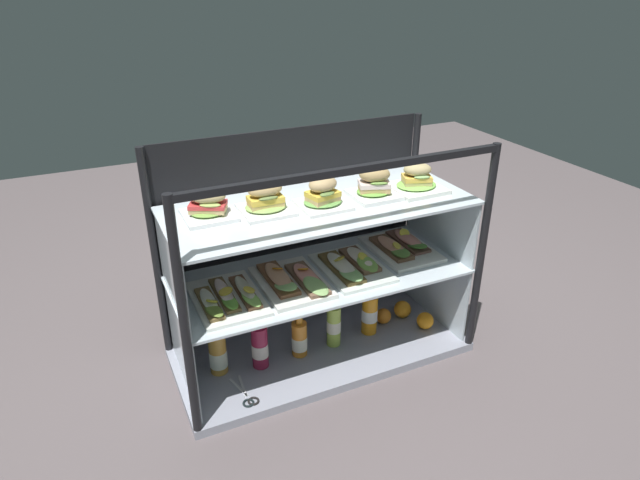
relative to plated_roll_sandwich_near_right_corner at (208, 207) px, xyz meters
name	(u,v)px	position (x,y,z in m)	size (l,w,h in m)	color
ground_plane	(320,354)	(0.41, -0.06, -0.74)	(6.00, 6.00, 0.02)	#5F5456
case_base_deck	(320,349)	(0.41, -0.06, -0.71)	(1.21, 0.53, 0.04)	#9699A7
case_frame	(304,234)	(0.41, 0.10, -0.23)	(1.21, 0.53, 0.91)	black
riser_lower_tier	(320,312)	(0.41, -0.06, -0.52)	(1.14, 0.47, 0.34)	silver
shelf_lower_glass	(320,275)	(0.41, -0.06, -0.34)	(1.16, 0.48, 0.01)	silver
riser_upper_tier	(320,241)	(0.41, -0.06, -0.20)	(1.14, 0.47, 0.29)	silver
shelf_upper_glass	(320,206)	(0.41, -0.06, -0.05)	(1.16, 0.48, 0.01)	silver
plated_roll_sandwich_near_right_corner	(208,207)	(0.00, 0.00, 0.00)	(0.18, 0.18, 0.11)	white
plated_roll_sandwich_near_left_corner	(266,201)	(0.20, -0.04, 0.00)	(0.18, 0.18, 0.11)	white
plated_roll_sandwich_right_of_center	(322,195)	(0.41, -0.08, 0.00)	(0.18, 0.18, 0.12)	white
plated_roll_sandwich_far_left	(374,186)	(0.63, -0.08, 0.01)	(0.17, 0.17, 0.12)	white
plated_roll_sandwich_mid_right	(417,181)	(0.82, -0.09, 0.00)	(0.20, 0.20, 0.11)	white
open_sandwich_tray_right_of_center	(228,298)	(0.02, -0.10, -0.32)	(0.24, 0.34, 0.06)	white
open_sandwich_tray_near_left_corner	(292,281)	(0.27, -0.10, -0.32)	(0.24, 0.35, 0.07)	white
open_sandwich_tray_near_right_corner	(352,266)	(0.54, -0.08, -0.32)	(0.24, 0.34, 0.06)	white
open_sandwich_tray_left_of_center	(401,247)	(0.81, -0.02, -0.32)	(0.24, 0.34, 0.06)	white
juice_bottle_front_fourth	(218,352)	(-0.03, -0.04, -0.60)	(0.07, 0.07, 0.24)	gold
juice_bottle_back_center	(260,346)	(0.14, -0.07, -0.59)	(0.07, 0.07, 0.24)	#9E1F40
juice_bottle_front_left_end	(299,339)	(0.31, -0.07, -0.61)	(0.06, 0.06, 0.21)	orange
juice_bottle_front_second	(334,324)	(0.47, -0.07, -0.59)	(0.06, 0.06, 0.23)	#B6D751
juice_bottle_back_left	(369,312)	(0.65, -0.05, -0.59)	(0.07, 0.07, 0.24)	orange
orange_fruit_beside_bottles	(425,321)	(0.89, -0.14, -0.65)	(0.08, 0.08, 0.08)	orange
orange_fruit_near_left_post	(383,316)	(0.74, -0.02, -0.66)	(0.07, 0.07, 0.07)	orange
orange_fruit_rolled_forward	(402,309)	(0.84, -0.02, -0.65)	(0.08, 0.08, 0.08)	orange
kitchen_scissors	(248,398)	(0.03, -0.24, -0.69)	(0.08, 0.19, 0.01)	silver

